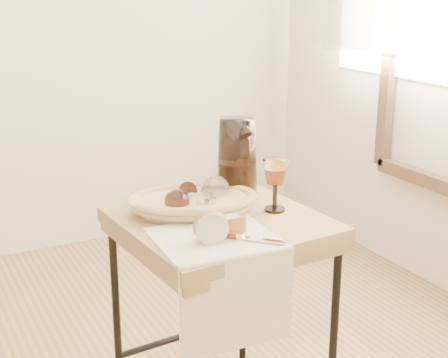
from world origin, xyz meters
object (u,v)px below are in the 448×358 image
tea_towel (215,238)px  apple_half (211,226)px  goblet_lying_a (182,197)px  table_knife (243,236)px  side_table (221,324)px  pitcher (237,158)px  goblet_lying_b (212,194)px  wine_goblet (275,185)px  bread_basket (193,204)px

tea_towel → apple_half: apple_half is taller
goblet_lying_a → table_knife: 0.27m
side_table → goblet_lying_a: size_ratio=5.69×
pitcher → apple_half: 0.39m
tea_towel → goblet_lying_b: size_ratio=2.22×
apple_half → wine_goblet: bearing=40.8°
side_table → table_knife: size_ratio=3.30×
tea_towel → table_knife: size_ratio=1.49×
goblet_lying_a → apple_half: (-0.03, -0.24, -0.00)m
side_table → table_knife: (-0.03, -0.18, 0.35)m
bread_basket → wine_goblet: wine_goblet is taller
side_table → goblet_lying_b: (-0.00, 0.05, 0.39)m
tea_towel → table_knife: table_knife is taller
bread_basket → pitcher: (0.18, 0.07, 0.10)m
bread_basket → table_knife: size_ratio=1.61×
apple_half → goblet_lying_b: bearing=77.3°
bread_basket → goblet_lying_b: goblet_lying_b is taller
table_knife → wine_goblet: bearing=86.2°
side_table → tea_towel: bearing=-122.9°
tea_towel → goblet_lying_a: 0.23m
goblet_lying_b → apple_half: size_ratio=1.51×
pitcher → side_table: bearing=-138.6°
pitcher → apple_half: size_ratio=3.16×
bread_basket → goblet_lying_b: bearing=-4.6°
tea_towel → apple_half: bearing=-134.5°
bread_basket → apple_half: size_ratio=3.63×
goblet_lying_a → pitcher: size_ratio=0.41×
goblet_lying_a → apple_half: apple_half is taller
pitcher → tea_towel: bearing=-134.1°
bread_basket → apple_half: 0.24m
pitcher → table_knife: bearing=-122.3°
goblet_lying_a → pitcher: bearing=146.6°
table_knife → side_table: bearing=127.5°
side_table → pitcher: 0.50m
side_table → apple_half: bearing=-125.3°
goblet_lying_b → wine_goblet: bearing=-71.8°
goblet_lying_a → bread_basket: bearing=105.3°
side_table → goblet_lying_b: 0.40m
tea_towel → pitcher: bearing=55.7°
pitcher → apple_half: (-0.24, -0.30, -0.08)m
side_table → goblet_lying_a: goblet_lying_a is taller
wine_goblet → bread_basket: bearing=157.1°
goblet_lying_b → pitcher: pitcher is taller
bread_basket → table_knife: (0.02, -0.25, -0.01)m
side_table → goblet_lying_a: (-0.08, 0.09, 0.39)m
side_table → wine_goblet: 0.45m
bread_basket → pitcher: bearing=38.3°
wine_goblet → goblet_lying_a: bearing=156.7°
goblet_lying_b → side_table: bearing=-136.0°
tea_towel → goblet_lying_a: (0.01, 0.22, 0.05)m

